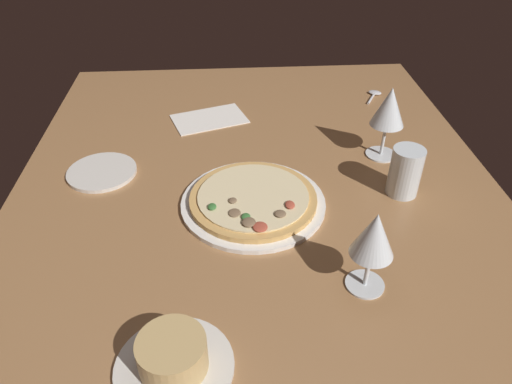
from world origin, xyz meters
The scene contains 9 objects.
dining_table centered at (0.00, 0.00, 2.00)cm, with size 150.00×110.00×4.00cm, color #996B42.
pizza_main centered at (-1.12, 1.27, 5.20)cm, with size 30.97×30.97×3.35cm.
ramekin_on_saucer centered at (-39.67, 15.43, 6.57)cm, with size 17.89×17.89×6.25cm.
wine_glass_far centered at (16.85, -31.67, 16.62)cm, with size 8.03×8.03×18.00cm.
wine_glass_near centered at (-25.30, -16.94, 15.29)cm, with size 7.42×7.42×16.18cm.
water_glass centered at (1.27, -31.83, 8.77)cm, with size 6.92×6.92×11.10cm.
side_plate centered at (13.25, 35.99, 4.45)cm, with size 16.08×16.08×0.90cm, color silver.
paper_menu centered at (38.47, 11.11, 4.15)cm, with size 12.51×19.77×0.30cm, color white.
spoon centered at (50.62, -39.02, 4.46)cm, with size 9.38×6.64×1.00cm.
Camera 1 is at (-82.00, 6.14, 67.71)cm, focal length 33.64 mm.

